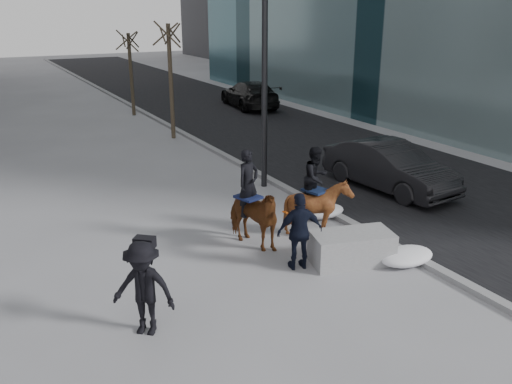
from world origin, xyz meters
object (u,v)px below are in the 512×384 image
planter (352,248)px  mounted_right (318,201)px  mounted_left (251,212)px  car_near (389,166)px

planter → mounted_right: mounted_right is taller
planter → mounted_left: bearing=130.1°
car_near → mounted_right: 4.53m
car_near → mounted_right: size_ratio=2.00×
mounted_left → car_near: bearing=16.6°
car_near → mounted_right: bearing=-159.9°
planter → mounted_left: (-1.58, 1.87, 0.52)m
mounted_left → mounted_right: size_ratio=1.04×
planter → mounted_right: 1.76m
mounted_right → mounted_left: bearing=173.0°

